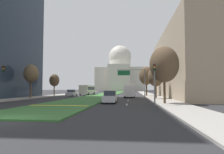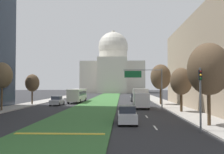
% 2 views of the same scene
% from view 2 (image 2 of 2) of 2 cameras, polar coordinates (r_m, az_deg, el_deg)
% --- Properties ---
extents(ground_plane, '(276.04, 276.04, 0.00)m').
position_cam_2_polar(ground_plane, '(72.32, -1.46, -4.84)').
color(ground_plane, '#2B2B2D').
extents(grass_median, '(7.53, 112.93, 0.14)m').
position_cam_2_polar(grass_median, '(66.07, -1.81, -5.06)').
color(grass_median, '#386B33').
rests_on(grass_median, ground_plane).
extents(median_curb_nose, '(6.77, 0.50, 0.04)m').
position_cam_2_polar(median_curb_nose, '(20.06, -11.47, -12.19)').
color(median_curb_nose, gold).
rests_on(median_curb_nose, grass_median).
extents(lane_dashes_right, '(0.16, 65.58, 0.01)m').
position_cam_2_polar(lane_dashes_right, '(54.97, 5.35, -5.77)').
color(lane_dashes_right, silver).
rests_on(lane_dashes_right, ground_plane).
extents(sidewalk_left, '(4.00, 112.93, 0.15)m').
position_cam_2_polar(sidewalk_left, '(62.33, -14.72, -5.19)').
color(sidewalk_left, '#9E9991').
rests_on(sidewalk_left, ground_plane).
extents(sidewalk_right, '(4.00, 112.93, 0.15)m').
position_cam_2_polar(sidewalk_right, '(60.29, 10.69, -5.34)').
color(sidewalk_right, '#9E9991').
rests_on(sidewalk_right, ground_plane).
extents(capitol_building, '(31.29, 29.85, 32.54)m').
position_cam_2_polar(capitol_building, '(134.38, 0.25, 1.60)').
color(capitol_building, beige).
rests_on(capitol_building, ground_plane).
extents(traffic_light_near_right, '(0.28, 0.35, 5.20)m').
position_cam_2_polar(traffic_light_near_right, '(21.97, 18.96, -2.94)').
color(traffic_light_near_right, '#515456').
rests_on(traffic_light_near_right, ground_plane).
extents(overhead_guide_sign, '(6.40, 0.20, 6.50)m').
position_cam_2_polar(overhead_guide_sign, '(42.60, 7.74, -0.61)').
color(overhead_guide_sign, '#515456').
rests_on(overhead_guide_sign, ground_plane).
extents(street_tree_right_near, '(3.82, 3.82, 7.66)m').
position_cam_2_polar(street_tree_right_near, '(25.07, 20.57, 1.65)').
color(street_tree_right_near, '#4C3823').
rests_on(street_tree_right_near, ground_plane).
extents(street_tree_left_mid, '(3.00, 3.00, 7.09)m').
position_cam_2_polar(street_tree_left_mid, '(40.49, -23.17, 0.29)').
color(street_tree_left_mid, '#4C3823').
rests_on(street_tree_left_mid, ground_plane).
extents(street_tree_right_mid, '(3.00, 3.00, 6.21)m').
position_cam_2_polar(street_tree_right_mid, '(36.98, 15.04, -0.96)').
color(street_tree_right_mid, '#4C3823').
rests_on(street_tree_right_mid, ground_plane).
extents(street_tree_left_far, '(2.66, 2.66, 5.89)m').
position_cam_2_polar(street_tree_left_far, '(51.34, -17.23, -1.29)').
color(street_tree_left_far, '#4C3823').
rests_on(street_tree_left_far, ground_plane).
extents(street_tree_right_far, '(3.88, 3.88, 7.82)m').
position_cam_2_polar(street_tree_right_far, '(50.40, 10.70, -0.01)').
color(street_tree_right_far, '#4C3823').
rests_on(street_tree_right_far, ground_plane).
extents(sedan_lead_stopped, '(1.92, 4.65, 1.75)m').
position_cam_2_polar(sedan_lead_stopped, '(25.78, 3.36, -8.43)').
color(sedan_lead_stopped, '#BCBCC1').
rests_on(sedan_lead_stopped, ground_plane).
extents(sedan_midblock, '(1.89, 4.65, 1.73)m').
position_cam_2_polar(sedan_midblock, '(50.11, -12.08, -5.20)').
color(sedan_midblock, '#BCBCC1').
rests_on(sedan_midblock, ground_plane).
extents(sedan_distant, '(2.04, 4.23, 1.79)m').
position_cam_2_polar(sedan_distant, '(61.32, 5.06, -4.59)').
color(sedan_distant, '#4C5156').
rests_on(sedan_distant, ground_plane).
extents(sedan_far_horizon, '(1.97, 4.48, 1.65)m').
position_cam_2_polar(sedan_far_horizon, '(71.87, -7.54, -4.22)').
color(sedan_far_horizon, '#4C5156').
rests_on(sedan_far_horizon, ground_plane).
extents(box_truck_delivery, '(2.40, 6.40, 3.20)m').
position_cam_2_polar(box_truck_delivery, '(42.80, 6.37, -4.65)').
color(box_truck_delivery, silver).
rests_on(box_truck_delivery, ground_plane).
extents(city_bus, '(2.62, 11.00, 2.95)m').
position_cam_2_polar(city_bus, '(57.06, -7.67, -3.85)').
color(city_bus, beige).
rests_on(city_bus, ground_plane).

